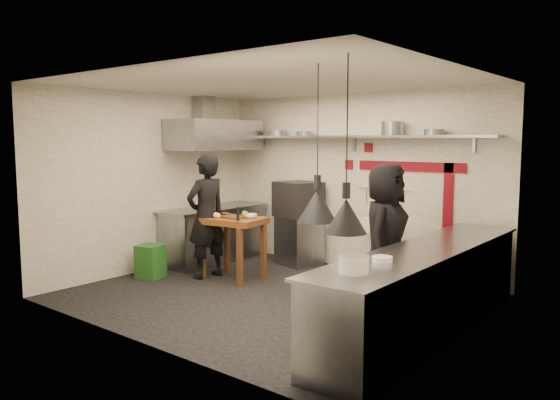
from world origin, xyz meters
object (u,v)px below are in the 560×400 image
Objects in this scene: combi_oven at (298,199)px; chef_right at (385,235)px; prep_table at (233,248)px; green_bin at (151,261)px; chef_left at (206,216)px; oven_stand at (299,241)px.

chef_right reaches higher than combi_oven.
prep_table is at bearing -83.02° from combi_oven.
prep_table is 0.51× the size of chef_right.
combi_oven is at bearing 60.70° from green_bin.
green_bin is at bearing -151.42° from prep_table.
prep_table is 0.49× the size of chef_left.
combi_oven is at bearing 170.21° from oven_stand.
oven_stand is 0.43× the size of chef_left.
combi_oven reaches higher than green_bin.
chef_right is (2.23, -1.17, -0.19)m from combi_oven.
green_bin is 0.27× the size of chef_left.
green_bin is at bearing -104.13° from combi_oven.
prep_table is at bearing 37.31° from green_bin.
prep_table is (0.99, 0.76, 0.21)m from green_bin.
chef_left is 2.80m from chef_right.
chef_right is at bearing 103.78° from chef_left.
chef_right is (2.43, 0.19, 0.44)m from prep_table.
chef_right is at bearing -4.23° from prep_table.
combi_oven is 0.37× the size of chef_right.
chef_right is (3.42, 0.95, 0.65)m from green_bin.
combi_oven is 1.67m from chef_left.
chef_right is at bearing -12.62° from oven_stand.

